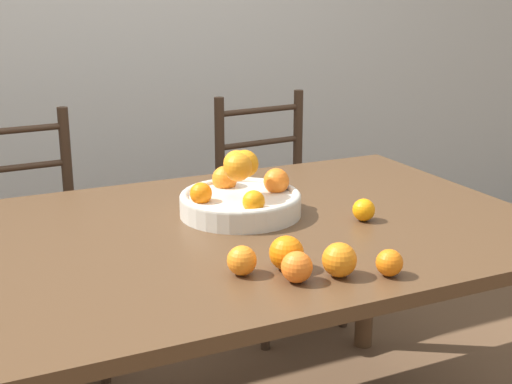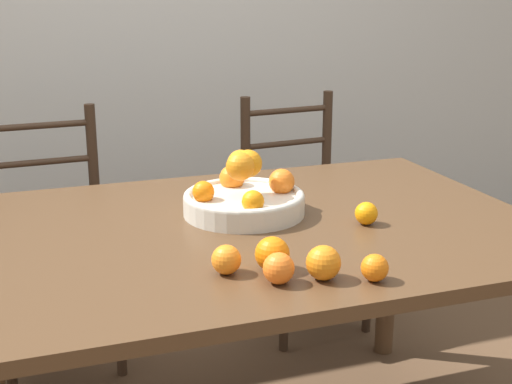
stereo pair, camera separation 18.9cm
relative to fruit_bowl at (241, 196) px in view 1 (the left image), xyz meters
name	(u,v)px [view 1 (the left image)]	position (x,y,z in m)	size (l,w,h in m)	color
wall_back	(99,1)	(-0.02, 1.48, 0.50)	(8.00, 0.06, 2.60)	beige
dining_table	(248,256)	(-0.02, -0.10, -0.14)	(1.58, 1.09, 0.75)	#4C331E
fruit_bowl	(241,196)	(0.00, 0.00, 0.00)	(0.34, 0.34, 0.19)	beige
orange_loose_0	(339,260)	(0.02, -0.50, -0.01)	(0.08, 0.08, 0.08)	orange
orange_loose_1	(297,267)	(-0.08, -0.48, -0.02)	(0.07, 0.07, 0.07)	orange
orange_loose_2	(242,260)	(-0.17, -0.40, -0.02)	(0.07, 0.07, 0.07)	orange
orange_loose_3	(286,253)	(-0.07, -0.41, -0.01)	(0.08, 0.08, 0.08)	orange
orange_loose_4	(364,210)	(0.28, -0.19, -0.02)	(0.06, 0.06, 0.06)	orange
orange_loose_5	(389,263)	(0.12, -0.54, -0.02)	(0.06, 0.06, 0.06)	orange
chair_left	(28,252)	(-0.50, 0.74, -0.34)	(0.44, 0.42, 0.94)	#382619
chair_right	(277,214)	(0.49, 0.74, -0.34)	(0.46, 0.44, 0.94)	#382619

